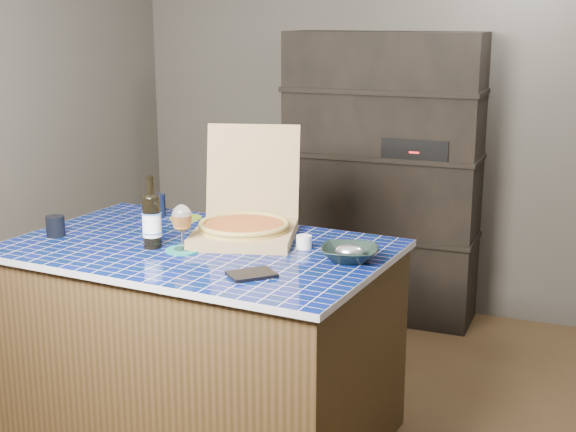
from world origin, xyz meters
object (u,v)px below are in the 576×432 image
at_px(kitchen_island, 201,341).
at_px(mead_bottle, 152,220).
at_px(pizza_box, 245,224).
at_px(wine_glass, 182,219).
at_px(dvd_case, 252,274).
at_px(bowl, 350,254).

height_order(kitchen_island, mead_bottle, mead_bottle).
bearing_deg(pizza_box, wine_glass, -135.40).
xyz_separation_m(mead_bottle, wine_glass, (0.15, 0.00, 0.02)).
distance_m(kitchen_island, mead_bottle, 0.61).
relative_size(pizza_box, wine_glass, 3.21).
bearing_deg(dvd_case, kitchen_island, -173.09).
distance_m(wine_glass, bowl, 0.73).
distance_m(pizza_box, wine_glass, 0.34).
bearing_deg(wine_glass, dvd_case, -25.79).
distance_m(mead_bottle, bowl, 0.87).
xyz_separation_m(pizza_box, bowl, (0.54, -0.15, -0.04)).
bearing_deg(wine_glass, mead_bottle, -179.30).
relative_size(wine_glass, dvd_case, 1.12).
distance_m(pizza_box, dvd_case, 0.55).
relative_size(pizza_box, bowl, 2.69).
bearing_deg(mead_bottle, dvd_case, -19.48).
bearing_deg(mead_bottle, bowl, 9.27).
xyz_separation_m(pizza_box, mead_bottle, (-0.31, -0.29, 0.06)).
distance_m(mead_bottle, wine_glass, 0.15).
bearing_deg(dvd_case, mead_bottle, -155.49).
distance_m(dvd_case, bowl, 0.45).
bearing_deg(dvd_case, bowl, 93.61).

